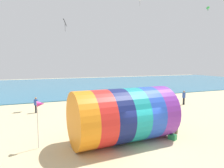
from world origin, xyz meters
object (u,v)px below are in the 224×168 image
object	(u,v)px
kite_black_diamond	(65,23)
beach_flag	(40,106)
bystander_far_left	(36,105)
bystander_near_water	(91,103)
bystander_mid_beach	(184,97)
giant_inflatable_tube	(123,115)
cooler_box	(172,137)
kite_handler	(176,123)
kite_green_parafoil	(208,8)

from	to	relation	value
kite_black_diamond	beach_flag	distance (m)	14.49
bystander_far_left	beach_flag	world-z (taller)	beach_flag
kite_black_diamond	bystander_far_left	distance (m)	10.17
bystander_near_water	bystander_mid_beach	distance (m)	11.97
giant_inflatable_tube	cooler_box	distance (m)	3.79
cooler_box	kite_handler	bearing A→B (deg)	39.81
kite_green_parafoil	kite_black_diamond	bearing A→B (deg)	146.40
bystander_far_left	cooler_box	world-z (taller)	bystander_far_left
kite_handler	kite_black_diamond	world-z (taller)	kite_black_diamond
kite_handler	bystander_near_water	size ratio (longest dim) A/B	0.94
kite_handler	beach_flag	world-z (taller)	beach_flag
kite_black_diamond	cooler_box	xyz separation A→B (m)	(5.05, -13.85, -9.87)
giant_inflatable_tube	kite_green_parafoil	xyz separation A→B (m)	(11.37, 4.16, 9.07)
beach_flag	bystander_near_water	bearing A→B (deg)	56.37
bystander_far_left	bystander_mid_beach	bearing A→B (deg)	-7.86
bystander_mid_beach	giant_inflatable_tube	bearing A→B (deg)	-146.53
kite_green_parafoil	cooler_box	distance (m)	14.34
bystander_mid_beach	bystander_far_left	bearing A→B (deg)	172.14
bystander_near_water	cooler_box	bearing A→B (deg)	-72.71
bystander_near_water	cooler_box	world-z (taller)	bystander_near_water
giant_inflatable_tube	bystander_near_water	world-z (taller)	giant_inflatable_tube
kite_green_parafoil	bystander_near_water	xyz separation A→B (m)	(-11.17, 4.81, -9.99)
kite_handler	kite_black_diamond	size ratio (longest dim) A/B	1.10
giant_inflatable_tube	cooler_box	bearing A→B (deg)	-16.36
bystander_far_left	kite_handler	bearing A→B (deg)	-47.49
cooler_box	kite_green_parafoil	bearing A→B (deg)	32.42
kite_green_parafoil	kite_black_diamond	xyz separation A→B (m)	(-13.13, 8.72, -0.82)
giant_inflatable_tube	bystander_far_left	world-z (taller)	giant_inflatable_tube
kite_black_diamond	bystander_far_left	size ratio (longest dim) A/B	0.88
kite_black_diamond	cooler_box	size ratio (longest dim) A/B	2.83
kite_handler	bystander_far_left	xyz separation A→B (m)	(-9.67, 10.55, 0.03)
kite_green_parafoil	bystander_far_left	distance (m)	20.48
kite_black_diamond	beach_flag	size ratio (longest dim) A/B	0.50
beach_flag	cooler_box	size ratio (longest dim) A/B	5.71
giant_inflatable_tube	cooler_box	size ratio (longest dim) A/B	13.54
bystander_near_water	bystander_mid_beach	size ratio (longest dim) A/B	0.97
giant_inflatable_tube	bystander_far_left	size ratio (longest dim) A/B	4.21
giant_inflatable_tube	bystander_far_left	bearing A→B (deg)	117.20
bystander_near_water	giant_inflatable_tube	bearing A→B (deg)	-91.28
bystander_mid_beach	bystander_far_left	distance (m)	17.66
kite_green_parafoil	kite_handler	bearing A→B (deg)	-148.77
cooler_box	giant_inflatable_tube	bearing A→B (deg)	163.64
kite_handler	cooler_box	xyz separation A→B (m)	(-1.02, -0.85, -0.64)
giant_inflatable_tube	bystander_near_water	bearing A→B (deg)	88.72
giant_inflatable_tube	bystander_far_left	xyz separation A→B (m)	(-5.36, 10.44, -0.94)
kite_handler	bystander_mid_beach	world-z (taller)	bystander_mid_beach
bystander_near_water	cooler_box	distance (m)	10.43
kite_black_diamond	cooler_box	bearing A→B (deg)	-69.96
kite_green_parafoil	bystander_near_water	world-z (taller)	kite_green_parafoil
cooler_box	bystander_far_left	bearing A→B (deg)	127.20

